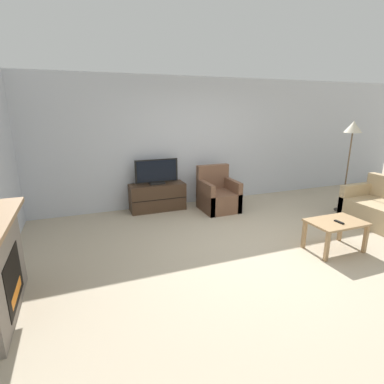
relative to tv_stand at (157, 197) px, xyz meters
The scene contains 8 objects.
ground_plane 2.43m from the tv_stand, 67.81° to the right, with size 24.00×24.00×0.00m, color tan.
wall_back 1.43m from the tv_stand, 17.18° to the left, with size 12.00×0.06×2.70m.
tv_stand is the anchor object (origin of this frame).
tv 0.52m from the tv_stand, 90.00° to the right, with size 0.89×0.18×0.51m.
armchair 1.26m from the tv_stand, 20.20° to the right, with size 0.70×0.76×0.91m.
coffee_table 3.40m from the tv_stand, 54.34° to the right, with size 0.81×0.53×0.46m.
remote 3.44m from the tv_stand, 55.05° to the right, with size 0.05×0.15×0.02m.
floor_lamp 4.07m from the tv_stand, 21.78° to the right, with size 0.34×0.34×1.82m.
Camera 1 is at (-2.39, -3.59, 2.05)m, focal length 28.00 mm.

